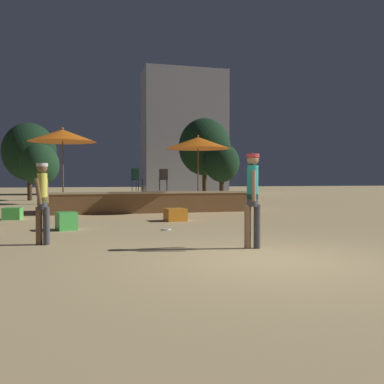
{
  "coord_description": "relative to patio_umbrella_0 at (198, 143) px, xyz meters",
  "views": [
    {
      "loc": [
        -2.91,
        -6.47,
        1.35
      ],
      "look_at": [
        0.0,
        4.67,
        0.98
      ],
      "focal_mm": 40.0,
      "sensor_mm": 36.0,
      "label": 1
    }
  ],
  "objects": [
    {
      "name": "ground_plane",
      "position": [
        -1.64,
        -9.98,
        -2.76
      ],
      "size": [
        120.0,
        120.0,
        0.0
      ],
      "primitive_type": "plane",
      "color": "tan"
    },
    {
      "name": "wooden_deck",
      "position": [
        -1.92,
        0.97,
        -2.37
      ],
      "size": [
        8.21,
        2.47,
        0.84
      ],
      "color": "brown",
      "rests_on": "ground"
    },
    {
      "name": "patio_umbrella_0",
      "position": [
        0.0,
        0.0,
        0.0
      ],
      "size": [
        2.6,
        2.6,
        3.07
      ],
      "color": "brown",
      "rests_on": "ground"
    },
    {
      "name": "patio_umbrella_1",
      "position": [
        -5.17,
        -0.05,
        0.15
      ],
      "size": [
        2.45,
        2.45,
        3.22
      ],
      "color": "brown",
      "rests_on": "ground"
    },
    {
      "name": "cube_seat_0",
      "position": [
        -1.65,
        -3.26,
        -2.56
      ],
      "size": [
        0.67,
        0.67,
        0.39
      ],
      "rotation": [
        0.0,
        0.0,
        0.08
      ],
      "color": "orange",
      "rests_on": "ground"
    },
    {
      "name": "cube_seat_1",
      "position": [
        -6.71,
        -1.47,
        -2.56
      ],
      "size": [
        0.6,
        0.6,
        0.39
      ],
      "rotation": [
        0.0,
        0.0,
        -0.09
      ],
      "color": "#4CC651",
      "rests_on": "ground"
    },
    {
      "name": "cube_seat_2",
      "position": [
        -4.92,
        -4.88,
        -2.52
      ],
      "size": [
        0.59,
        0.59,
        0.47
      ],
      "rotation": [
        0.0,
        0.0,
        0.29
      ],
      "color": "#4CC651",
      "rests_on": "ground"
    },
    {
      "name": "person_0",
      "position": [
        -5.3,
        -7.33,
        -1.83
      ],
      "size": [
        0.28,
        0.47,
        1.66
      ],
      "rotation": [
        0.0,
        0.0,
        5.86
      ],
      "color": "brown",
      "rests_on": "ground"
    },
    {
      "name": "person_1",
      "position": [
        -1.36,
        -8.83,
        -1.7
      ],
      "size": [
        0.3,
        0.52,
        1.83
      ],
      "rotation": [
        0.0,
        0.0,
        6.02
      ],
      "color": "#997051",
      "rests_on": "ground"
    },
    {
      "name": "bistro_chair_0",
      "position": [
        -2.42,
        0.49,
        -1.37
      ],
      "size": [
        0.48,
        0.48,
        0.9
      ],
      "rotation": [
        0.0,
        0.0,
        2.46
      ],
      "color": "#1E4C47",
      "rests_on": "wooden_deck"
    },
    {
      "name": "bistro_chair_1",
      "position": [
        -1.24,
        0.87,
        -1.37
      ],
      "size": [
        0.4,
        0.41,
        0.9
      ],
      "rotation": [
        0.0,
        0.0,
        3.01
      ],
      "color": "#47474C",
      "rests_on": "wooden_deck"
    },
    {
      "name": "frisbee_disc",
      "position": [
        -2.4,
        -5.55,
        -2.74
      ],
      "size": [
        0.24,
        0.24,
        0.03
      ],
      "color": "white",
      "rests_on": "ground"
    },
    {
      "name": "background_tree_0",
      "position": [
        3.19,
        9.96,
        0.6
      ],
      "size": [
        3.33,
        3.33,
        5.2
      ],
      "color": "#3D2B1C",
      "rests_on": "ground"
    },
    {
      "name": "background_tree_1",
      "position": [
        -7.54,
        11.18,
        0.19
      ],
      "size": [
        3.19,
        3.19,
        4.71
      ],
      "color": "#3D2B1C",
      "rests_on": "ground"
    },
    {
      "name": "background_tree_2",
      "position": [
        3.77,
        8.21,
        -0.47
      ],
      "size": [
        2.16,
        2.16,
        3.49
      ],
      "color": "#3D2B1C",
      "rests_on": "ground"
    },
    {
      "name": "background_tree_3",
      "position": [
        -6.59,
        6.97,
        -0.72
      ],
      "size": [
        1.99,
        1.99,
        3.14
      ],
      "color": "#3D2B1C",
      "rests_on": "ground"
    },
    {
      "name": "distant_building",
      "position": [
        4.13,
        19.35,
        2.51
      ],
      "size": [
        7.06,
        3.22,
        10.54
      ],
      "color": "gray",
      "rests_on": "ground"
    }
  ]
}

